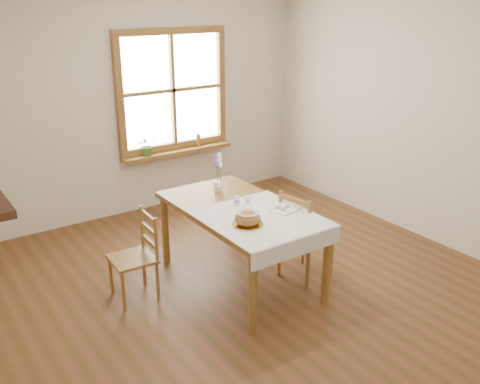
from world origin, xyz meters
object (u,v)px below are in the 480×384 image
object	(u,v)px
chair_left	(132,257)
chair_right	(306,234)
bread_plate	(247,224)
dining_table	(240,216)
flower_vase	(218,187)

from	to	relation	value
chair_left	chair_right	bearing A→B (deg)	72.31
bread_plate	chair_right	bearing A→B (deg)	8.23
dining_table	bread_plate	bearing A→B (deg)	-116.02
dining_table	flower_vase	xyz separation A→B (m)	(0.07, 0.47, 0.13)
chair_right	bread_plate	distance (m)	0.84
dining_table	chair_right	distance (m)	0.67
chair_right	dining_table	bearing A→B (deg)	57.16
chair_right	flower_vase	world-z (taller)	chair_right
chair_left	bread_plate	size ratio (longest dim) A/B	3.10
dining_table	chair_right	bearing A→B (deg)	-24.35
chair_left	flower_vase	size ratio (longest dim) A/B	8.58
dining_table	flower_vase	world-z (taller)	flower_vase
dining_table	bread_plate	distance (m)	0.43
chair_right	flower_vase	size ratio (longest dim) A/B	9.49
dining_table	chair_left	world-z (taller)	chair_left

